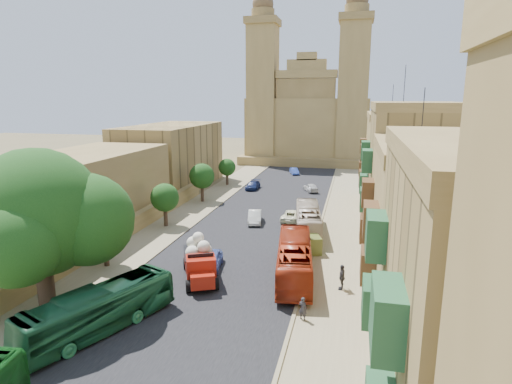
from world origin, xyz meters
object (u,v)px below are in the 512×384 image
at_px(red_truck, 200,260).
at_px(olive_pickup, 308,241).
at_px(car_cream, 293,215).
at_px(pedestrian_a, 303,308).
at_px(bus_green_north, 99,310).
at_px(ficus_tree, 39,217).
at_px(street_tree_a, 105,234).
at_px(street_tree_c, 202,176).
at_px(bus_red_east, 294,259).
at_px(street_tree_b, 165,198).
at_px(church, 309,119).
at_px(street_tree_d, 227,167).
at_px(pedestrian_c, 342,277).
at_px(car_blue_a, 211,260).
at_px(car_white_b, 311,187).
at_px(car_blue_b, 294,171).
at_px(car_white_a, 255,217).
at_px(bus_cream_east, 308,220).
at_px(car_dkblue, 253,185).

xyz_separation_m(red_truck, olive_pickup, (7.71, 8.73, -0.79)).
height_order(car_cream, pedestrian_a, pedestrian_a).
distance_m(bus_green_north, pedestrian_a, 12.84).
distance_m(ficus_tree, street_tree_a, 8.85).
distance_m(red_truck, olive_pickup, 11.67).
bearing_deg(street_tree_c, car_cream, -26.16).
bearing_deg(ficus_tree, pedestrian_a, 8.78).
xyz_separation_m(red_truck, bus_red_east, (7.32, 2.02, -0.04)).
distance_m(street_tree_b, pedestrian_a, 24.86).
xyz_separation_m(church, street_tree_c, (-10.00, -42.61, -5.94)).
bearing_deg(street_tree_d, street_tree_a, -90.00).
bearing_deg(church, street_tree_b, -100.38).
distance_m(street_tree_d, pedestrian_c, 41.36).
xyz_separation_m(church, car_blue_a, (-1.00, -65.10, -8.82)).
bearing_deg(street_tree_c, car_white_b, 34.73).
distance_m(car_blue_a, car_blue_b, 46.85).
distance_m(car_blue_b, pedestrian_a, 54.33).
height_order(church, car_cream, church).
distance_m(olive_pickup, pedestrian_c, 8.88).
height_order(street_tree_b, bus_red_east, street_tree_b).
bearing_deg(street_tree_c, pedestrian_c, -50.52).
bearing_deg(car_white_b, street_tree_a, 44.22).
bearing_deg(street_tree_d, car_white_a, -65.13).
height_order(church, bus_cream_east, church).
height_order(bus_cream_east, car_white_a, bus_cream_east).
distance_m(ficus_tree, street_tree_b, 20.27).
xyz_separation_m(bus_red_east, car_dkblue, (-11.11, 32.22, -0.92)).
bearing_deg(car_blue_a, car_blue_b, 79.83).
xyz_separation_m(bus_green_north, car_white_b, (8.59, 43.36, -0.78)).
height_order(church, street_tree_b, church).
distance_m(olive_pickup, car_blue_b, 40.96).
xyz_separation_m(car_cream, car_white_b, (0.42, 16.49, -0.01)).
bearing_deg(street_tree_c, car_blue_a, -68.19).
bearing_deg(pedestrian_a, olive_pickup, -63.55).
height_order(street_tree_a, red_truck, street_tree_a).
bearing_deg(street_tree_b, red_truck, -55.36).
distance_m(car_cream, car_white_b, 16.49).
xyz_separation_m(olive_pickup, car_white_b, (-2.40, 25.77, -0.15)).
relative_size(street_tree_c, car_cream, 1.13).
bearing_deg(car_white_a, red_truck, -103.89).
height_order(bus_red_east, car_white_a, bus_red_east).
bearing_deg(car_dkblue, car_blue_a, -82.82).
relative_size(ficus_tree, street_tree_d, 2.55).
bearing_deg(bus_red_east, red_truck, 7.77).
distance_m(car_white_b, pedestrian_a, 39.29).
height_order(bus_red_east, car_dkblue, bus_red_east).
bearing_deg(ficus_tree, car_white_b, 72.09).
bearing_deg(car_dkblue, bus_cream_east, -61.77).
height_order(car_white_b, pedestrian_a, pedestrian_a).
relative_size(street_tree_a, bus_green_north, 0.41).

